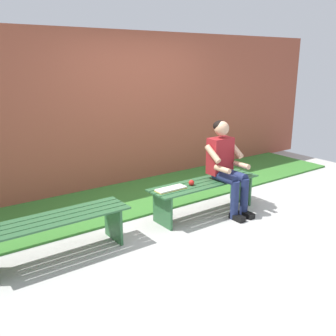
% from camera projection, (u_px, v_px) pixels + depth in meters
% --- Properties ---
extents(ground_plane, '(10.00, 7.00, 0.04)m').
position_uv_depth(ground_plane, '(192.00, 268.00, 3.91)').
color(ground_plane, '#B2B2AD').
extents(grass_strip, '(9.00, 1.56, 0.03)m').
position_uv_depth(grass_strip, '(99.00, 203.00, 5.58)').
color(grass_strip, '#387A2D').
rests_on(grass_strip, ground).
extents(brick_wall, '(9.50, 0.24, 2.50)m').
position_uv_depth(brick_wall, '(106.00, 111.00, 6.12)').
color(brick_wall, '#9E4C38').
rests_on(brick_wall, ground).
extents(bench_near, '(1.66, 0.45, 0.45)m').
position_uv_depth(bench_near, '(205.00, 189.00, 5.17)').
color(bench_near, '#2D6038').
rests_on(bench_near, ground).
extents(bench_far, '(1.60, 0.45, 0.45)m').
position_uv_depth(bench_far, '(56.00, 227.00, 4.01)').
color(bench_far, '#2D6038').
rests_on(bench_far, ground).
extents(person_seated, '(0.50, 0.69, 1.26)m').
position_uv_depth(person_seated, '(226.00, 163.00, 5.16)').
color(person_seated, maroon).
rests_on(person_seated, ground).
extents(apple, '(0.07, 0.07, 0.07)m').
position_uv_depth(apple, '(191.00, 183.00, 4.98)').
color(apple, red).
rests_on(apple, bench_near).
extents(book_open, '(0.41, 0.16, 0.02)m').
position_uv_depth(book_open, '(171.00, 189.00, 4.83)').
color(book_open, white).
rests_on(book_open, bench_near).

